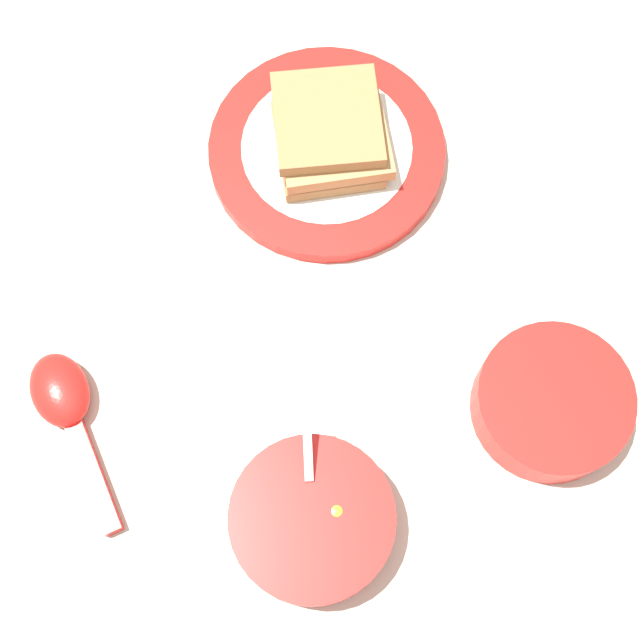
{
  "coord_description": "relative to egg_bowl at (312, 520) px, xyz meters",
  "views": [
    {
      "loc": [
        0.1,
        -0.09,
        0.75
      ],
      "look_at": [
        -0.09,
        0.09,
        0.02
      ],
      "focal_mm": 50.0,
      "sensor_mm": 36.0,
      "label": 1
    }
  ],
  "objects": [
    {
      "name": "ground_plane",
      "position": [
        -0.03,
        0.03,
        -0.02
      ],
      "size": [
        3.0,
        3.0,
        0.0
      ],
      "primitive_type": "plane",
      "color": "beige"
    },
    {
      "name": "egg_bowl",
      "position": [
        0.0,
        0.0,
        0.0
      ],
      "size": [
        0.13,
        0.13,
        0.07
      ],
      "color": "red",
      "rests_on": "ground_plane"
    },
    {
      "name": "toast_plate",
      "position": [
        -0.24,
        0.24,
        -0.02
      ],
      "size": [
        0.22,
        0.22,
        0.02
      ],
      "color": "red",
      "rests_on": "ground_plane"
    },
    {
      "name": "toast_sandwich",
      "position": [
        -0.24,
        0.25,
        0.02
      ],
      "size": [
        0.15,
        0.14,
        0.04
      ],
      "color": "#9E7042",
      "rests_on": "toast_plate"
    },
    {
      "name": "soup_spoon",
      "position": [
        -0.21,
        -0.09,
        -0.01
      ],
      "size": [
        0.17,
        0.08,
        0.03
      ],
      "color": "red",
      "rests_on": "ground_plane"
    },
    {
      "name": "congee_bowl",
      "position": [
        0.07,
        0.21,
        0.0
      ],
      "size": [
        0.13,
        0.13,
        0.04
      ],
      "color": "red",
      "rests_on": "ground_plane"
    }
  ]
}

